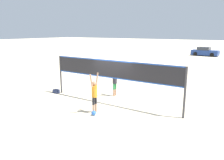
# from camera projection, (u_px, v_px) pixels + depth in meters

# --- Properties ---
(ground_plane) EXTENTS (200.00, 200.00, 0.00)m
(ground_plane) POSITION_uv_depth(u_px,v_px,m) (112.00, 103.00, 12.68)
(ground_plane) COLOR beige
(volleyball_net) EXTENTS (8.28, 0.11, 2.51)m
(volleyball_net) POSITION_uv_depth(u_px,v_px,m) (112.00, 72.00, 12.28)
(volleyball_net) COLOR #38383D
(volleyball_net) RESTS_ON ground_plane
(player_spiker) EXTENTS (0.28, 0.69, 2.06)m
(player_spiker) POSITION_uv_depth(u_px,v_px,m) (94.00, 92.00, 10.96)
(player_spiker) COLOR tan
(player_spiker) RESTS_ON ground_plane
(player_blocker) EXTENTS (0.28, 0.69, 2.02)m
(player_blocker) POSITION_uv_depth(u_px,v_px,m) (115.00, 80.00, 13.88)
(player_blocker) COLOR tan
(player_blocker) RESTS_ON ground_plane
(volleyball) EXTENTS (0.24, 0.24, 0.24)m
(volleyball) POSITION_uv_depth(u_px,v_px,m) (94.00, 113.00, 10.83)
(volleyball) COLOR blue
(volleyball) RESTS_ON ground_plane
(gear_bag) EXTENTS (0.40, 0.29, 0.24)m
(gear_bag) POSITION_uv_depth(u_px,v_px,m) (56.00, 91.00, 14.74)
(gear_bag) COLOR navy
(gear_bag) RESTS_ON ground_plane
(parked_car_near) EXTENTS (4.39, 2.11, 1.48)m
(parked_car_near) POSITION_uv_depth(u_px,v_px,m) (205.00, 52.00, 36.71)
(parked_car_near) COLOR navy
(parked_car_near) RESTS_ON ground_plane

